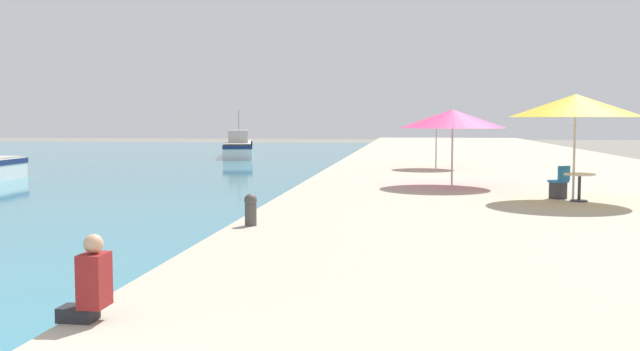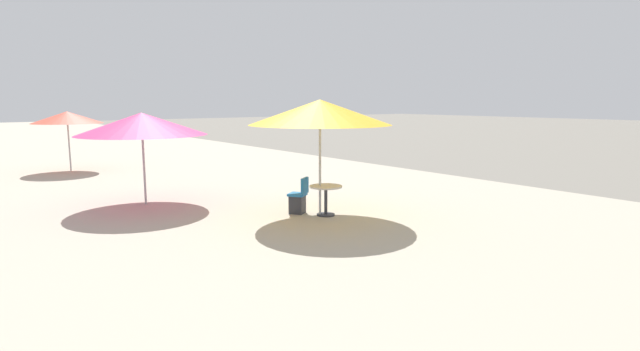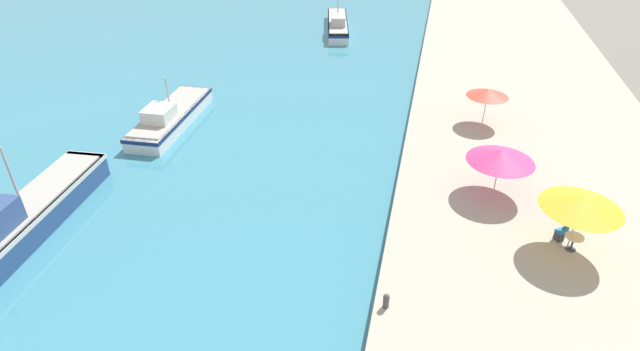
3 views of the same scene
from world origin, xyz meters
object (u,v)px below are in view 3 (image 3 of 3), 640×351
(cafe_umbrella_pink, at_px, (582,202))
(mooring_bollard, at_px, (386,300))
(cafe_table, at_px, (574,240))
(cafe_umbrella_white, at_px, (501,156))
(cafe_chair_left, at_px, (560,234))
(fishing_boat_mid, at_px, (170,116))
(fishing_boat_near, at_px, (24,218))
(fishing_boat_far, at_px, (338,24))
(cafe_umbrella_striped, at_px, (488,93))

(cafe_umbrella_pink, distance_m, mooring_bollard, 9.45)
(cafe_table, xyz_separation_m, mooring_bollard, (-7.64, -5.28, -0.18))
(cafe_umbrella_white, distance_m, cafe_chair_left, 4.71)
(cafe_umbrella_white, bearing_deg, cafe_chair_left, -51.67)
(fishing_boat_mid, bearing_deg, cafe_umbrella_pink, -22.66)
(fishing_boat_near, distance_m, cafe_umbrella_pink, 25.40)
(cafe_table, xyz_separation_m, cafe_chair_left, (-0.40, 0.60, -0.21))
(fishing_boat_near, xyz_separation_m, cafe_umbrella_pink, (25.00, 3.90, 2.25))
(fishing_boat_far, distance_m, cafe_umbrella_striped, 25.70)
(fishing_boat_far, bearing_deg, cafe_umbrella_pink, -75.44)
(cafe_umbrella_white, bearing_deg, cafe_umbrella_striped, 91.50)
(fishing_boat_near, xyz_separation_m, cafe_table, (25.14, 3.85, 0.26))
(fishing_boat_mid, height_order, fishing_boat_far, fishing_boat_far)
(cafe_chair_left, height_order, mooring_bollard, cafe_chair_left)
(cafe_umbrella_pink, height_order, mooring_bollard, cafe_umbrella_pink)
(cafe_table, height_order, mooring_bollard, cafe_table)
(fishing_boat_far, relative_size, cafe_umbrella_pink, 3.30)
(fishing_boat_mid, distance_m, mooring_bollard, 21.51)
(cafe_umbrella_striped, bearing_deg, cafe_chair_left, -76.20)
(fishing_boat_near, relative_size, fishing_boat_far, 0.99)
(fishing_boat_mid, bearing_deg, mooring_bollard, -43.23)
(fishing_boat_mid, xyz_separation_m, mooring_bollard, (16.39, -13.94, 0.33))
(fishing_boat_near, relative_size, cafe_table, 14.03)
(fishing_boat_far, bearing_deg, cafe_umbrella_white, -76.86)
(fishing_boat_near, distance_m, mooring_bollard, 17.56)
(cafe_umbrella_white, bearing_deg, fishing_boat_near, -160.43)
(fishing_boat_near, xyz_separation_m, cafe_chair_left, (24.74, 4.45, 0.05))
(cafe_chair_left, bearing_deg, mooring_bollard, -174.73)
(cafe_table, bearing_deg, cafe_chair_left, 123.84)
(fishing_boat_far, xyz_separation_m, cafe_umbrella_white, (14.36, -29.79, 2.13))
(fishing_boat_mid, xyz_separation_m, cafe_table, (24.03, -8.65, 0.51))
(cafe_umbrella_striped, xyz_separation_m, mooring_bollard, (-4.33, -17.71, -1.79))
(cafe_umbrella_striped, xyz_separation_m, cafe_chair_left, (2.90, -11.83, -1.81))
(cafe_umbrella_pink, xyz_separation_m, mooring_bollard, (-7.50, -5.33, -2.17))
(fishing_boat_near, relative_size, cafe_umbrella_pink, 3.28)
(cafe_table, relative_size, cafe_chair_left, 0.88)
(fishing_boat_near, relative_size, cafe_chair_left, 12.34)
(fishing_boat_mid, distance_m, cafe_chair_left, 24.96)
(fishing_boat_mid, distance_m, cafe_umbrella_striped, 21.17)
(fishing_boat_near, xyz_separation_m, cafe_umbrella_white, (22.05, 7.84, 1.91))
(cafe_table, relative_size, mooring_bollard, 1.22)
(cafe_table, bearing_deg, fishing_boat_far, 117.32)
(fishing_boat_near, xyz_separation_m, mooring_bollard, (17.50, -1.44, 0.08))
(fishing_boat_mid, bearing_deg, cafe_umbrella_striped, 7.47)
(cafe_umbrella_striped, relative_size, mooring_bollard, 4.07)
(cafe_umbrella_pink, bearing_deg, cafe_table, -18.69)
(cafe_chair_left, bearing_deg, cafe_umbrella_striped, 69.95)
(fishing_boat_near, bearing_deg, cafe_umbrella_striped, 32.53)
(mooring_bollard, bearing_deg, cafe_umbrella_pink, 35.42)
(cafe_table, height_order, cafe_chair_left, cafe_chair_left)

